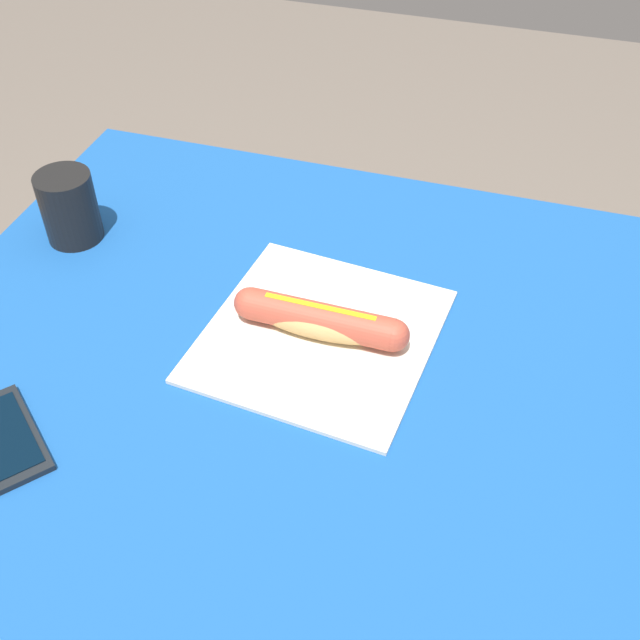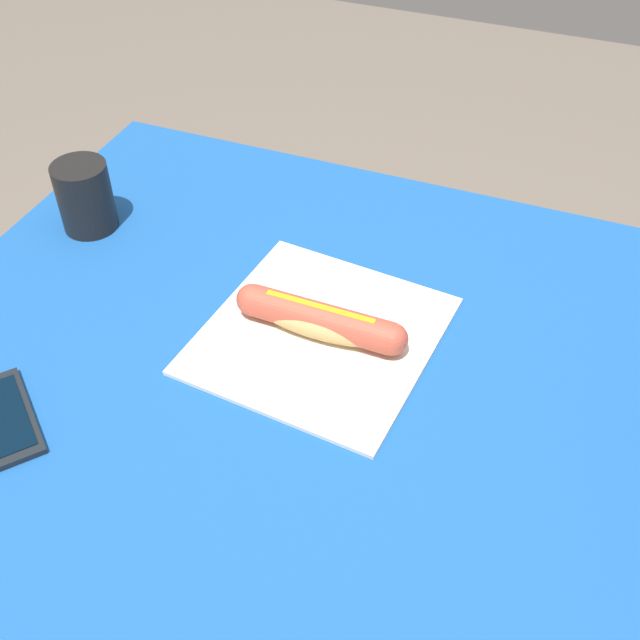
% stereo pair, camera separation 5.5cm
% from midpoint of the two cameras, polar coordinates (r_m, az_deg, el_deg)
% --- Properties ---
extents(ground_plane, '(6.00, 6.00, 0.00)m').
position_cam_midpoint_polar(ground_plane, '(1.62, 0.05, -22.31)').
color(ground_plane, '#6B6056').
rests_on(ground_plane, ground).
extents(dining_table, '(1.15, 0.89, 0.76)m').
position_cam_midpoint_polar(dining_table, '(1.08, 0.07, -8.47)').
color(dining_table, brown).
rests_on(dining_table, ground).
extents(paper_wrapper, '(0.31, 0.33, 0.01)m').
position_cam_midpoint_polar(paper_wrapper, '(1.02, -1.54, -1.15)').
color(paper_wrapper, silver).
rests_on(paper_wrapper, dining_table).
extents(hot_dog, '(0.24, 0.05, 0.05)m').
position_cam_midpoint_polar(hot_dog, '(1.00, -1.57, -0.04)').
color(hot_dog, tan).
rests_on(hot_dog, paper_wrapper).
extents(cell_phone, '(0.15, 0.14, 0.01)m').
position_cam_midpoint_polar(cell_phone, '(0.98, -23.49, -7.91)').
color(cell_phone, black).
rests_on(cell_phone, dining_table).
extents(drinking_cup, '(0.08, 0.08, 0.11)m').
position_cam_midpoint_polar(drinking_cup, '(1.22, -19.14, 7.79)').
color(drinking_cup, black).
rests_on(drinking_cup, dining_table).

